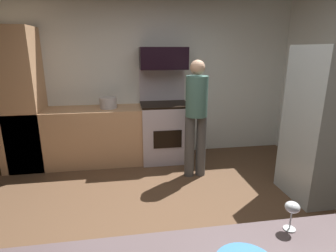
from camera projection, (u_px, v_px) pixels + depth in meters
ground_plane at (168, 236)px, 2.69m from camera, size 5.20×4.80×0.02m
wall_back at (146, 79)px, 4.55m from camera, size 5.20×0.12×2.60m
lower_cabinet_run at (93, 136)px, 4.30m from camera, size 2.40×0.60×0.90m
cabinet_column at (20, 101)px, 3.98m from camera, size 0.60×0.60×2.10m
oven_range at (164, 129)px, 4.45m from camera, size 0.76×0.65×1.48m
microwave at (163, 58)px, 4.22m from camera, size 0.74×0.38×0.34m
refrigerator at (330, 125)px, 3.20m from camera, size 0.82×0.74×1.84m
person_cook at (196, 114)px, 3.73m from camera, size 0.31×0.30×1.66m
wine_glass_mid at (292, 209)px, 1.34m from camera, size 0.07×0.07×0.16m
stock_pot at (108, 103)px, 4.20m from camera, size 0.27×0.27×0.17m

